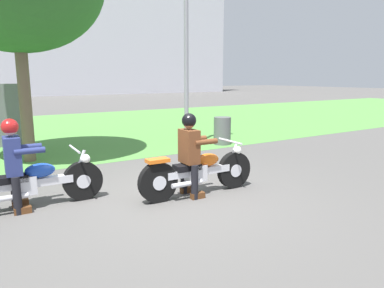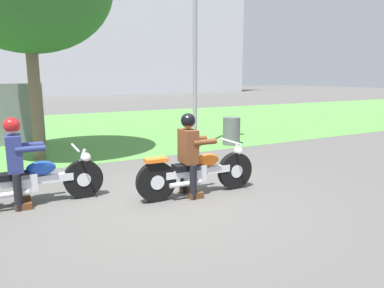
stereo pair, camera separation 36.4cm
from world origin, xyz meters
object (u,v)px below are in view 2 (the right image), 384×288
object	(u,v)px
motorcycle_lead	(198,172)
rider_lead	(189,148)
rider_follow	(16,155)
motorcycle_follow	(30,181)
trash_can	(231,131)
streetlight_pole	(199,24)

from	to	relation	value
motorcycle_lead	rider_lead	bearing A→B (deg)	179.20
rider_follow	rider_lead	bearing A→B (deg)	-15.88
motorcycle_follow	rider_follow	size ratio (longest dim) A/B	1.62
motorcycle_lead	rider_lead	world-z (taller)	rider_lead
motorcycle_follow	trash_can	size ratio (longest dim) A/B	2.77
rider_lead	motorcycle_lead	bearing A→B (deg)	-0.80
rider_lead	rider_follow	bearing A→B (deg)	164.12
motorcycle_lead	streetlight_pole	bearing A→B (deg)	61.91
motorcycle_lead	trash_can	xyz separation A→B (m)	(3.16, 3.53, 0.01)
motorcycle_follow	streetlight_pole	distance (m)	6.22
rider_lead	motorcycle_follow	bearing A→B (deg)	163.13
motorcycle_lead	trash_can	distance (m)	4.74
rider_lead	motorcycle_follow	distance (m)	2.56
motorcycle_lead	trash_can	world-z (taller)	motorcycle_lead
rider_lead	trash_can	size ratio (longest dim) A/B	1.72
motorcycle_lead	rider_follow	bearing A→B (deg)	165.00
streetlight_pole	trash_can	xyz separation A→B (m)	(1.06, -0.11, -2.99)
motorcycle_lead	trash_can	bearing A→B (deg)	50.04
streetlight_pole	rider_lead	bearing A→B (deg)	-122.02
rider_follow	motorcycle_lead	bearing A→B (deg)	-15.00
motorcycle_lead	streetlight_pole	xyz separation A→B (m)	(2.10, 3.64, 3.00)
motorcycle_follow	rider_lead	bearing A→B (deg)	-16.87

